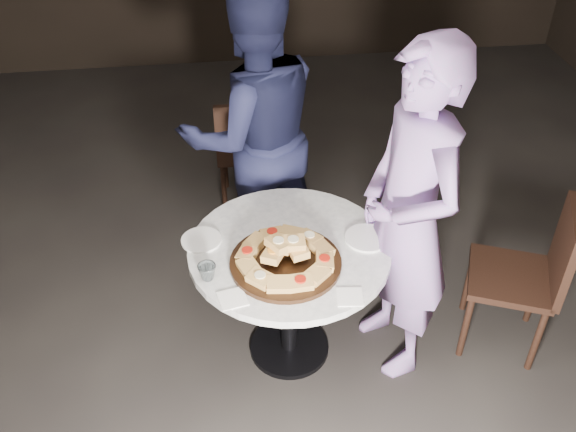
{
  "coord_description": "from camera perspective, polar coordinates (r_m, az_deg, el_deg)",
  "views": [
    {
      "loc": [
        -0.2,
        -2.0,
        2.45
      ],
      "look_at": [
        0.07,
        0.13,
        0.79
      ],
      "focal_mm": 40.0,
      "sensor_mm": 36.0,
      "label": 1
    }
  ],
  "objects": [
    {
      "name": "floor",
      "position": [
        3.17,
        -1.02,
        -12.89
      ],
      "size": [
        7.0,
        7.0,
        0.0
      ],
      "primitive_type": "plane",
      "color": "black",
      "rests_on": "ground"
    },
    {
      "name": "chair_right",
      "position": [
        3.13,
        20.87,
        -4.59
      ],
      "size": [
        0.51,
        0.5,
        0.8
      ],
      "rotation": [
        0.0,
        0.0,
        -1.96
      ],
      "color": "black",
      "rests_on": "ground"
    },
    {
      "name": "table",
      "position": [
        2.84,
        0.13,
        -4.65
      ],
      "size": [
        1.03,
        1.03,
        0.66
      ],
      "rotation": [
        0.0,
        0.0,
        0.2
      ],
      "color": "black",
      "rests_on": "ground"
    },
    {
      "name": "serving_board",
      "position": [
        2.66,
        -0.21,
        -4.19
      ],
      "size": [
        0.49,
        0.49,
        0.02
      ],
      "primitive_type": "cylinder",
      "rotation": [
        0.0,
        0.0,
        -0.05
      ],
      "color": "black",
      "rests_on": "table"
    },
    {
      "name": "plate_left",
      "position": [
        2.81,
        -7.71,
        -2.12
      ],
      "size": [
        0.18,
        0.18,
        0.01
      ],
      "primitive_type": "cylinder",
      "rotation": [
        0.0,
        0.0,
        -0.01
      ],
      "color": "white",
      "rests_on": "table"
    },
    {
      "name": "focaccia_pile",
      "position": [
        2.64,
        -0.23,
        -3.44
      ],
      "size": [
        0.42,
        0.41,
        0.11
      ],
      "rotation": [
        0.0,
        0.0,
        -0.28
      ],
      "color": "tan",
      "rests_on": "serving_board"
    },
    {
      "name": "napkin_far",
      "position": [
        2.54,
        5.52,
        -7.17
      ],
      "size": [
        0.11,
        0.11,
        0.01
      ],
      "primitive_type": "cube",
      "rotation": [
        0.0,
        0.0,
        -0.11
      ],
      "color": "white",
      "rests_on": "table"
    },
    {
      "name": "diner_teal",
      "position": [
        2.72,
        10.66,
        -0.3
      ],
      "size": [
        0.51,
        0.66,
        1.6
      ],
      "primitive_type": "imported",
      "rotation": [
        0.0,
        0.0,
        -1.33
      ],
      "color": "#866BAA",
      "rests_on": "ground"
    },
    {
      "name": "napkin_near",
      "position": [
        2.53,
        -4.95,
        -7.33
      ],
      "size": [
        0.13,
        0.13,
        0.01
      ],
      "primitive_type": "cube",
      "rotation": [
        0.0,
        0.0,
        0.21
      ],
      "color": "white",
      "rests_on": "table"
    },
    {
      "name": "water_glass",
      "position": [
        2.61,
        -7.2,
        -4.95
      ],
      "size": [
        0.08,
        0.08,
        0.07
      ],
      "primitive_type": "imported",
      "rotation": [
        0.0,
        0.0,
        0.05
      ],
      "color": "silver",
      "rests_on": "table"
    },
    {
      "name": "diner_navy",
      "position": [
        3.27,
        -3.1,
        7.31
      ],
      "size": [
        0.89,
        0.76,
        1.59
      ],
      "primitive_type": "imported",
      "rotation": [
        0.0,
        0.0,
        3.37
      ],
      "color": "black",
      "rests_on": "ground"
    },
    {
      "name": "plate_right",
      "position": [
        2.81,
        7.01,
        -1.96
      ],
      "size": [
        0.25,
        0.25,
        0.01
      ],
      "primitive_type": "cylinder",
      "rotation": [
        0.0,
        0.0,
        0.42
      ],
      "color": "white",
      "rests_on": "table"
    },
    {
      "name": "chair_far",
      "position": [
        3.83,
        -3.59,
        6.17
      ],
      "size": [
        0.39,
        0.4,
        0.77
      ],
      "rotation": [
        0.0,
        0.0,
        3.07
      ],
      "color": "black",
      "rests_on": "ground"
    }
  ]
}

